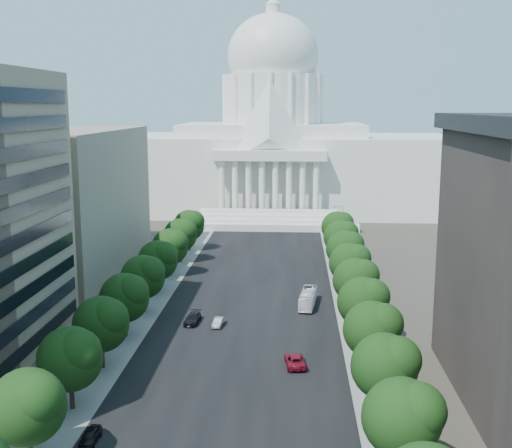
% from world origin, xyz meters
% --- Properties ---
extents(road_asphalt, '(30.00, 260.00, 0.01)m').
position_xyz_m(road_asphalt, '(0.00, 90.00, 0.00)').
color(road_asphalt, black).
rests_on(road_asphalt, ground).
extents(sidewalk_left, '(8.00, 260.00, 0.02)m').
position_xyz_m(sidewalk_left, '(-19.00, 90.00, 0.00)').
color(sidewalk_left, gray).
rests_on(sidewalk_left, ground).
extents(sidewalk_right, '(8.00, 260.00, 0.02)m').
position_xyz_m(sidewalk_right, '(19.00, 90.00, 0.00)').
color(sidewalk_right, gray).
rests_on(sidewalk_right, ground).
extents(capitol, '(120.00, 56.00, 73.00)m').
position_xyz_m(capitol, '(0.00, 184.89, 20.01)').
color(capitol, white).
rests_on(capitol, ground).
extents(office_block_left_far, '(38.00, 52.00, 30.00)m').
position_xyz_m(office_block_left_far, '(-48.00, 100.00, 15.00)').
color(office_block_left_far, gray).
rests_on(office_block_left_far, ground).
extents(tree_l_b, '(7.79, 7.60, 9.97)m').
position_xyz_m(tree_l_b, '(-17.66, 23.81, 6.45)').
color(tree_l_b, '#33261C').
rests_on(tree_l_b, ground).
extents(tree_l_c, '(7.79, 7.60, 9.97)m').
position_xyz_m(tree_l_c, '(-17.66, 35.81, 6.45)').
color(tree_l_c, '#33261C').
rests_on(tree_l_c, ground).
extents(tree_l_d, '(7.79, 7.60, 9.97)m').
position_xyz_m(tree_l_d, '(-17.66, 47.81, 6.45)').
color(tree_l_d, '#33261C').
rests_on(tree_l_d, ground).
extents(tree_l_e, '(7.79, 7.60, 9.97)m').
position_xyz_m(tree_l_e, '(-17.66, 59.81, 6.45)').
color(tree_l_e, '#33261C').
rests_on(tree_l_e, ground).
extents(tree_l_f, '(7.79, 7.60, 9.97)m').
position_xyz_m(tree_l_f, '(-17.66, 71.81, 6.45)').
color(tree_l_f, '#33261C').
rests_on(tree_l_f, ground).
extents(tree_l_g, '(7.79, 7.60, 9.97)m').
position_xyz_m(tree_l_g, '(-17.66, 83.81, 6.45)').
color(tree_l_g, '#33261C').
rests_on(tree_l_g, ground).
extents(tree_l_h, '(7.79, 7.60, 9.97)m').
position_xyz_m(tree_l_h, '(-17.66, 95.81, 6.45)').
color(tree_l_h, '#33261C').
rests_on(tree_l_h, ground).
extents(tree_l_i, '(7.79, 7.60, 9.97)m').
position_xyz_m(tree_l_i, '(-17.66, 107.81, 6.45)').
color(tree_l_i, '#33261C').
rests_on(tree_l_i, ground).
extents(tree_l_j, '(7.79, 7.60, 9.97)m').
position_xyz_m(tree_l_j, '(-17.66, 119.81, 6.45)').
color(tree_l_j, '#33261C').
rests_on(tree_l_j, ground).
extents(tree_r_b, '(7.79, 7.60, 9.97)m').
position_xyz_m(tree_r_b, '(18.34, 23.81, 6.45)').
color(tree_r_b, '#33261C').
rests_on(tree_r_b, ground).
extents(tree_r_c, '(7.79, 7.60, 9.97)m').
position_xyz_m(tree_r_c, '(18.34, 35.81, 6.45)').
color(tree_r_c, '#33261C').
rests_on(tree_r_c, ground).
extents(tree_r_d, '(7.79, 7.60, 9.97)m').
position_xyz_m(tree_r_d, '(18.34, 47.81, 6.45)').
color(tree_r_d, '#33261C').
rests_on(tree_r_d, ground).
extents(tree_r_e, '(7.79, 7.60, 9.97)m').
position_xyz_m(tree_r_e, '(18.34, 59.81, 6.45)').
color(tree_r_e, '#33261C').
rests_on(tree_r_e, ground).
extents(tree_r_f, '(7.79, 7.60, 9.97)m').
position_xyz_m(tree_r_f, '(18.34, 71.81, 6.45)').
color(tree_r_f, '#33261C').
rests_on(tree_r_f, ground).
extents(tree_r_g, '(7.79, 7.60, 9.97)m').
position_xyz_m(tree_r_g, '(18.34, 83.81, 6.45)').
color(tree_r_g, '#33261C').
rests_on(tree_r_g, ground).
extents(tree_r_h, '(7.79, 7.60, 9.97)m').
position_xyz_m(tree_r_h, '(18.34, 95.81, 6.45)').
color(tree_r_h, '#33261C').
rests_on(tree_r_h, ground).
extents(tree_r_i, '(7.79, 7.60, 9.97)m').
position_xyz_m(tree_r_i, '(18.34, 107.81, 6.45)').
color(tree_r_i, '#33261C').
rests_on(tree_r_i, ground).
extents(tree_r_j, '(7.79, 7.60, 9.97)m').
position_xyz_m(tree_r_j, '(18.34, 119.81, 6.45)').
color(tree_r_j, '#33261C').
rests_on(tree_r_j, ground).
extents(streetlight_b, '(2.61, 0.44, 9.00)m').
position_xyz_m(streetlight_b, '(19.90, 35.00, 5.82)').
color(streetlight_b, gray).
rests_on(streetlight_b, ground).
extents(streetlight_c, '(2.61, 0.44, 9.00)m').
position_xyz_m(streetlight_c, '(19.90, 60.00, 5.82)').
color(streetlight_c, gray).
rests_on(streetlight_c, ground).
extents(streetlight_d, '(2.61, 0.44, 9.00)m').
position_xyz_m(streetlight_d, '(19.90, 85.00, 5.82)').
color(streetlight_d, gray).
rests_on(streetlight_d, ground).
extents(streetlight_e, '(2.61, 0.44, 9.00)m').
position_xyz_m(streetlight_e, '(19.90, 110.00, 5.82)').
color(streetlight_e, gray).
rests_on(streetlight_e, ground).
extents(streetlight_f, '(2.61, 0.44, 9.00)m').
position_xyz_m(streetlight_f, '(19.90, 135.00, 5.82)').
color(streetlight_f, gray).
rests_on(streetlight_f, ground).
extents(car_dark_a, '(1.69, 4.12, 1.40)m').
position_xyz_m(car_dark_a, '(-13.50, 28.61, 0.70)').
color(car_dark_a, black).
rests_on(car_dark_a, ground).
extents(car_silver, '(1.74, 4.04, 1.30)m').
position_xyz_m(car_silver, '(-4.30, 65.38, 0.65)').
color(car_silver, '#AAAEB2').
rests_on(car_silver, ground).
extents(car_red, '(3.20, 5.81, 1.54)m').
position_xyz_m(car_red, '(8.05, 50.08, 0.77)').
color(car_red, maroon).
rests_on(car_red, ground).
extents(car_dark_b, '(2.52, 5.41, 1.53)m').
position_xyz_m(car_dark_b, '(-8.66, 66.52, 0.76)').
color(car_dark_b, black).
rests_on(car_dark_b, ground).
extents(city_bus, '(3.56, 10.33, 2.82)m').
position_xyz_m(city_bus, '(10.28, 76.85, 1.41)').
color(city_bus, white).
rests_on(city_bus, ground).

